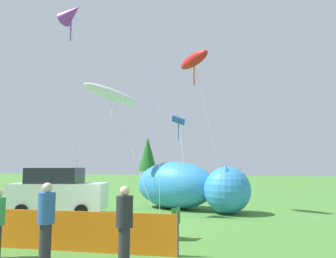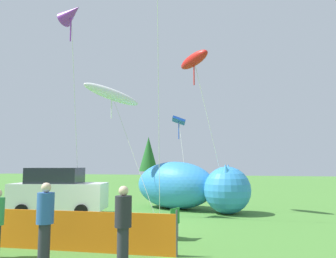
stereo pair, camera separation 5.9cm
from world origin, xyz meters
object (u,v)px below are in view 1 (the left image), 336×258
object	(u,v)px
kite_blue_box	(179,122)
kite_white_ghost	(112,95)
folding_chair	(172,221)
spectator_in_yellow_shirt	(124,222)
kite_red_lizard	(194,60)
inflatable_cat	(187,187)
spectator_in_red_shirt	(46,218)
parked_car	(58,192)
kite_purple_delta	(71,15)

from	to	relation	value
kite_blue_box	kite_white_ghost	bearing A→B (deg)	-110.91
folding_chair	kite_white_ghost	distance (m)	9.47
spectator_in_yellow_shirt	kite_red_lizard	bearing A→B (deg)	90.78
inflatable_cat	kite_blue_box	size ratio (longest dim) A/B	1.15
kite_red_lizard	inflatable_cat	bearing A→B (deg)	128.23
kite_red_lizard	kite_blue_box	size ratio (longest dim) A/B	1.43
spectator_in_red_shirt	kite_red_lizard	bearing A→B (deg)	78.64
parked_car	kite_purple_delta	world-z (taller)	kite_purple_delta
parked_car	spectator_in_red_shirt	distance (m)	7.75
kite_purple_delta	kite_blue_box	size ratio (longest dim) A/B	1.71
kite_white_ghost	folding_chair	bearing A→B (deg)	-49.53
kite_purple_delta	parked_car	bearing A→B (deg)	136.12
spectator_in_red_shirt	kite_purple_delta	size ratio (longest dim) A/B	0.19
folding_chair	inflatable_cat	bearing A→B (deg)	-65.13
spectator_in_red_shirt	kite_blue_box	world-z (taller)	kite_blue_box
kite_purple_delta	folding_chair	bearing A→B (deg)	-24.32
spectator_in_red_shirt	kite_blue_box	bearing A→B (deg)	92.13
spectator_in_yellow_shirt	kite_white_ghost	xyz separation A→B (m)	(-4.68, 8.71, 5.07)
parked_car	kite_red_lizard	size ratio (longest dim) A/B	0.57
spectator_in_yellow_shirt	kite_blue_box	world-z (taller)	kite_blue_box
folding_chair	kite_red_lizard	distance (m)	9.05
inflatable_cat	spectator_in_yellow_shirt	distance (m)	9.39
spectator_in_red_shirt	folding_chair	bearing A→B (deg)	54.32
parked_car	kite_purple_delta	xyz separation A→B (m)	(1.01, -0.97, 8.03)
inflatable_cat	spectator_in_yellow_shirt	bearing A→B (deg)	-65.71
spectator_in_red_shirt	kite_blue_box	distance (m)	15.40
spectator_in_red_shirt	kite_white_ghost	xyz separation A→B (m)	(-2.78, 8.98, 5.04)
inflatable_cat	kite_red_lizard	xyz separation A→B (m)	(0.58, -0.74, 6.38)
folding_chair	spectator_in_yellow_shirt	bearing A→B (deg)	99.28
spectator_in_yellow_shirt	kite_white_ghost	world-z (taller)	kite_white_ghost
parked_car	kite_purple_delta	size ratio (longest dim) A/B	0.47
parked_car	spectator_in_yellow_shirt	xyz separation A→B (m)	(6.09, -6.25, -0.06)
folding_chair	kite_white_ghost	bearing A→B (deg)	-33.64
kite_blue_box	folding_chair	bearing A→B (deg)	-76.61
kite_blue_box	kite_white_ghost	xyz separation A→B (m)	(-2.22, -5.82, 0.82)
spectator_in_red_shirt	kite_red_lizard	size ratio (longest dim) A/B	0.23
kite_red_lizard	kite_blue_box	xyz separation A→B (m)	(-2.34, 5.91, -2.28)
inflatable_cat	kite_red_lizard	size ratio (longest dim) A/B	0.81
folding_chair	kite_blue_box	xyz separation A→B (m)	(-2.78, 11.69, 4.67)
kite_red_lizard	spectator_in_yellow_shirt	bearing A→B (deg)	-89.22
folding_chair	kite_red_lizard	bearing A→B (deg)	-69.70
inflatable_cat	kite_blue_box	bearing A→B (deg)	128.74
kite_red_lizard	kite_white_ghost	distance (m)	4.79
folding_chair	spectator_in_red_shirt	xyz separation A→B (m)	(-2.23, -3.11, 0.45)
kite_blue_box	kite_white_ghost	size ratio (longest dim) A/B	0.83
spectator_in_yellow_shirt	kite_blue_box	size ratio (longest dim) A/B	0.32
inflatable_cat	spectator_in_red_shirt	xyz separation A→B (m)	(-1.20, -9.63, -0.12)
parked_car	kite_white_ghost	world-z (taller)	kite_white_ghost
inflatable_cat	kite_blue_box	distance (m)	6.82
spectator_in_yellow_shirt	spectator_in_red_shirt	xyz separation A→B (m)	(-1.90, -0.27, 0.03)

